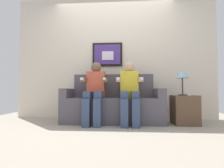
# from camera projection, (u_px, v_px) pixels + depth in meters

# --- Properties ---
(ground_plane) EXTENTS (5.48, 5.48, 0.00)m
(ground_plane) POSITION_uv_depth(u_px,v_px,m) (111.00, 126.00, 2.78)
(ground_plane) COLOR #9E9384
(back_wall_assembly) EXTENTS (4.22, 0.10, 2.60)m
(back_wall_assembly) POSITION_uv_depth(u_px,v_px,m) (114.00, 57.00, 3.60)
(back_wall_assembly) COLOR beige
(back_wall_assembly) RESTS_ON ground_plane
(couch) EXTENTS (1.82, 0.58, 0.90)m
(couch) POSITION_uv_depth(u_px,v_px,m) (113.00, 105.00, 3.12)
(couch) COLOR #514C56
(couch) RESTS_ON ground_plane
(person_on_left) EXTENTS (0.46, 0.56, 1.11)m
(person_on_left) POSITION_uv_depth(u_px,v_px,m) (95.00, 89.00, 2.99)
(person_on_left) COLOR #D8593F
(person_on_left) RESTS_ON ground_plane
(person_on_right) EXTENTS (0.46, 0.56, 1.11)m
(person_on_right) POSITION_uv_depth(u_px,v_px,m) (129.00, 89.00, 2.94)
(person_on_right) COLOR yellow
(person_on_right) RESTS_ON ground_plane
(side_table_right) EXTENTS (0.40, 0.40, 0.50)m
(side_table_right) POSITION_uv_depth(u_px,v_px,m) (184.00, 110.00, 2.92)
(side_table_right) COLOR brown
(side_table_right) RESTS_ON ground_plane
(table_lamp) EXTENTS (0.22, 0.22, 0.46)m
(table_lamp) POSITION_uv_depth(u_px,v_px,m) (182.00, 75.00, 2.91)
(table_lamp) COLOR #333338
(table_lamp) RESTS_ON side_table_right
(spare_remote_on_table) EXTENTS (0.04, 0.13, 0.02)m
(spare_remote_on_table) POSITION_uv_depth(u_px,v_px,m) (188.00, 95.00, 2.82)
(spare_remote_on_table) COLOR white
(spare_remote_on_table) RESTS_ON side_table_right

